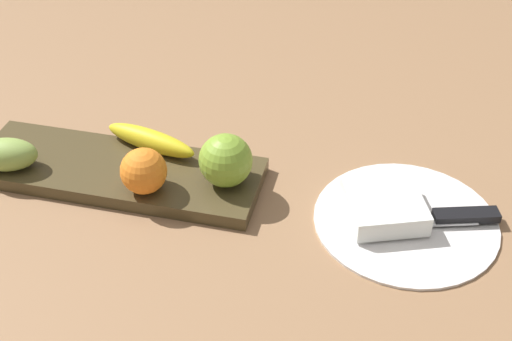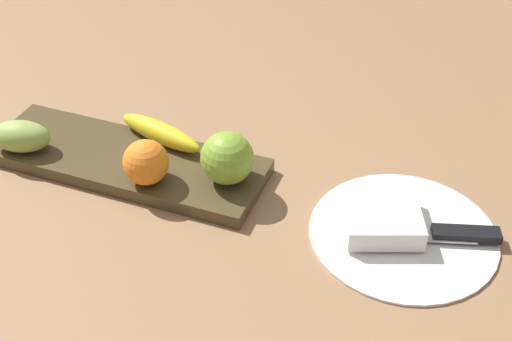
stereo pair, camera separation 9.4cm
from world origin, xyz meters
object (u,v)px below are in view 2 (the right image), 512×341
object	(u,v)px
orange_near_apple	(146,162)
grape_bunch	(21,136)
apple	(227,158)
folded_napkin	(382,216)
knife	(454,236)
fruit_tray	(125,161)
banana	(160,133)
dinner_plate	(403,233)

from	to	relation	value
orange_near_apple	grape_bunch	size ratio (longest dim) A/B	0.72
apple	folded_napkin	size ratio (longest dim) A/B	0.73
apple	orange_near_apple	world-z (taller)	apple
apple	knife	bearing A→B (deg)	-178.97
apple	grape_bunch	distance (m)	0.32
folded_napkin	fruit_tray	bearing A→B (deg)	0.00
banana	grape_bunch	distance (m)	0.21
orange_near_apple	knife	size ratio (longest dim) A/B	0.37
apple	grape_bunch	xyz separation A→B (m)	(0.32, 0.04, -0.01)
fruit_tray	grape_bunch	world-z (taller)	grape_bunch
orange_near_apple	folded_napkin	distance (m)	0.34
apple	orange_near_apple	bearing A→B (deg)	22.10
folded_napkin	banana	bearing A→B (deg)	-8.20
fruit_tray	dinner_plate	size ratio (longest dim) A/B	1.70
apple	fruit_tray	bearing A→B (deg)	0.68
knife	grape_bunch	bearing A→B (deg)	-12.31
apple	knife	world-z (taller)	apple
orange_near_apple	apple	bearing A→B (deg)	-157.90
grape_bunch	knife	bearing A→B (deg)	-175.66
dinner_plate	knife	xyz separation A→B (m)	(-0.06, -0.01, 0.01)
orange_near_apple	dinner_plate	world-z (taller)	orange_near_apple
knife	apple	bearing A→B (deg)	-15.62
banana	knife	xyz separation A→B (m)	(-0.46, 0.04, -0.02)
apple	orange_near_apple	xyz separation A→B (m)	(0.11, 0.04, -0.01)
fruit_tray	knife	distance (m)	0.49
banana	grape_bunch	size ratio (longest dim) A/B	1.69
apple	orange_near_apple	distance (m)	0.12
fruit_tray	apple	bearing A→B (deg)	-179.32
fruit_tray	apple	size ratio (longest dim) A/B	5.62
fruit_tray	apple	world-z (taller)	apple
grape_bunch	banana	bearing A→B (deg)	-153.77
orange_near_apple	grape_bunch	xyz separation A→B (m)	(0.21, -0.00, -0.01)
fruit_tray	grape_bunch	bearing A→B (deg)	15.09
apple	grape_bunch	world-z (taller)	apple
banana	knife	world-z (taller)	banana
dinner_plate	folded_napkin	bearing A→B (deg)	0.00
apple	folded_napkin	bearing A→B (deg)	179.49
apple	folded_napkin	distance (m)	0.23
knife	orange_near_apple	bearing A→B (deg)	-10.12
fruit_tray	knife	xyz separation A→B (m)	(-0.49, -0.01, 0.00)
grape_bunch	folded_napkin	bearing A→B (deg)	-175.71
banana	folded_napkin	distance (m)	0.36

